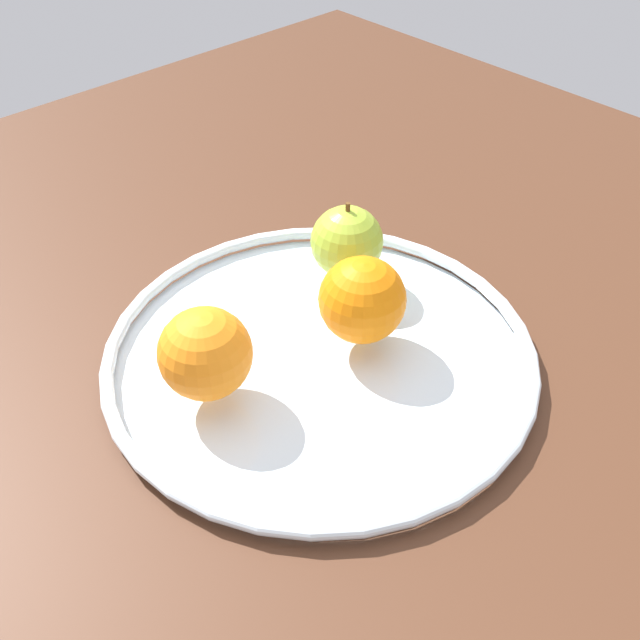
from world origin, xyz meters
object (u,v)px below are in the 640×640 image
at_px(orange_center, 362,300).
at_px(apple, 347,242).
at_px(fruit_bowl, 320,354).
at_px(orange_front_right, 205,353).

bearing_deg(orange_center, apple, -126.39).
distance_m(fruit_bowl, orange_front_right, 0.11).
relative_size(apple, orange_center, 1.02).
bearing_deg(orange_center, fruit_bowl, -17.48).
height_order(orange_front_right, orange_center, same).
relative_size(fruit_bowl, apple, 4.87).
distance_m(orange_front_right, orange_center, 0.14).
height_order(apple, orange_front_right, apple).
xyz_separation_m(fruit_bowl, orange_center, (-0.04, 0.01, 0.05)).
height_order(fruit_bowl, orange_center, orange_center).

